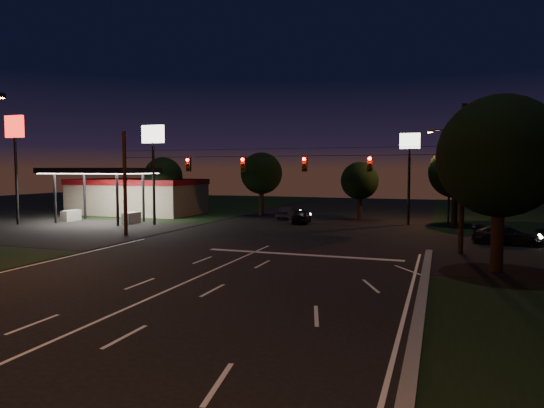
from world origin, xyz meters
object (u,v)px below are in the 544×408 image
at_px(car_oncoming_a, 301,216).
at_px(car_oncoming_b, 288,213).
at_px(car_cross, 507,235).
at_px(tree_right_near, 500,158).
at_px(utility_pole_right, 460,254).

distance_m(car_oncoming_a, car_oncoming_b, 4.03).
height_order(car_oncoming_b, car_cross, car_cross).
relative_size(tree_right_near, car_cross, 1.97).
relative_size(car_oncoming_a, car_cross, 0.87).
distance_m(car_oncoming_a, car_cross, 18.64).
xyz_separation_m(tree_right_near, car_cross, (1.55, 9.61, -5.03)).
bearing_deg(tree_right_near, car_oncoming_b, 129.78).
bearing_deg(car_oncoming_b, car_cross, 152.71).
relative_size(tree_right_near, car_oncoming_a, 2.27).
distance_m(utility_pole_right, car_oncoming_a, 18.86).
bearing_deg(car_oncoming_b, car_oncoming_a, 129.26).
bearing_deg(car_oncoming_a, tree_right_near, 122.42).
height_order(utility_pole_right, car_oncoming_a, utility_pole_right).
xyz_separation_m(car_oncoming_a, car_cross, (16.75, -8.19, -0.01)).
relative_size(utility_pole_right, car_oncoming_a, 2.34).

